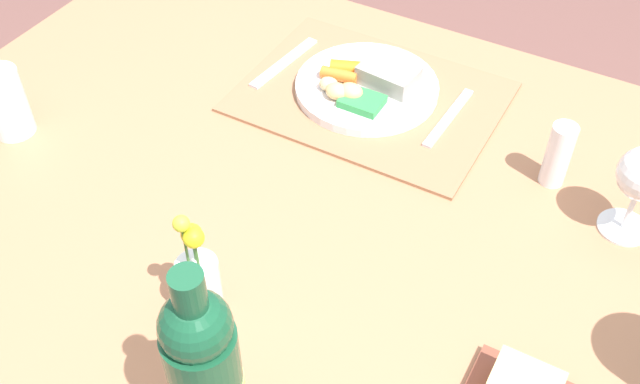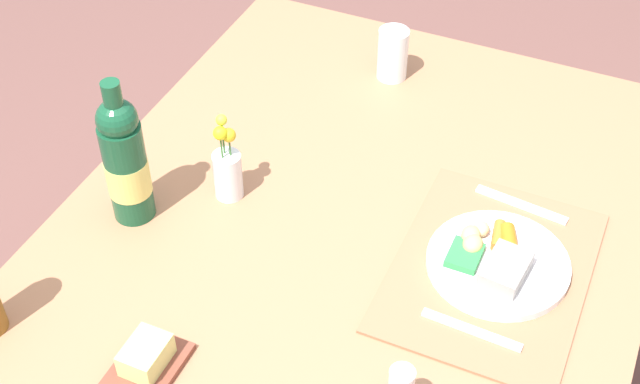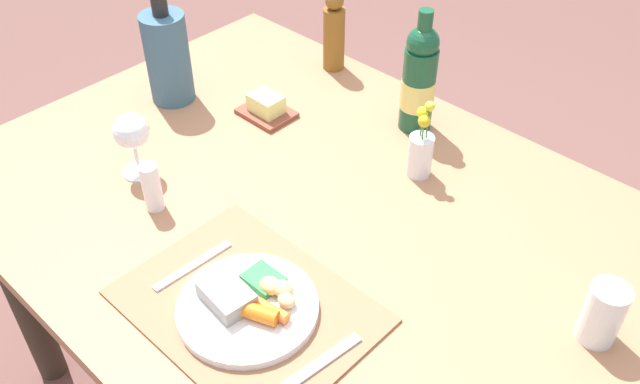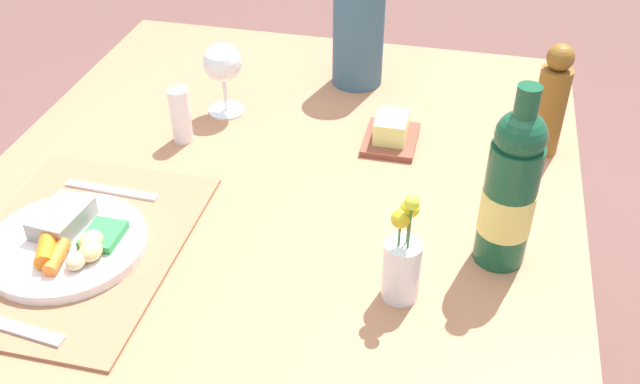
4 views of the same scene
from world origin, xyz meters
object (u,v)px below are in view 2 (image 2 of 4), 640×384
fork (471,330)px  butter_dish (147,359)px  dining_table (333,298)px  knife (521,205)px  wine_bottle (125,161)px  water_tumbler (393,57)px  dinner_plate (497,261)px  flower_vase (227,169)px

fork → butter_dish: butter_dish is taller
dining_table → knife: size_ratio=8.52×
wine_bottle → water_tumbler: wine_bottle is taller
dinner_plate → flower_vase: flower_vase is taller
fork → wine_bottle: (0.02, 0.66, 0.12)m
knife → wine_bottle: size_ratio=0.60×
flower_vase → butter_dish: bearing=-169.7°
flower_vase → knife: bearing=-69.9°
water_tumbler → butter_dish: 0.91m
knife → water_tumbler: size_ratio=1.52×
butter_dish → fork: bearing=-58.4°
fork → butter_dish: bearing=124.1°
knife → wine_bottle: (-0.31, 0.66, 0.12)m
butter_dish → flower_vase: size_ratio=0.69×
wine_bottle → dinner_plate: bearing=-78.2°
dinner_plate → knife: dinner_plate is taller
dining_table → fork: bearing=-101.7°
dinner_plate → fork: size_ratio=1.46×
dining_table → butter_dish: (-0.33, 0.18, 0.13)m
dinner_plate → fork: (-0.15, -0.00, -0.01)m
dinner_plate → wine_bottle: (-0.14, 0.66, 0.11)m
dinner_plate → fork: bearing=-179.0°
knife → dinner_plate: bearing=-174.0°
dinner_plate → butter_dish: 0.62m
water_tumbler → wine_bottle: bearing=154.8°
butter_dish → flower_vase: 0.42m
knife → butter_dish: bearing=150.0°
flower_vase → dining_table: bearing=-107.1°
dinner_plate → butter_dish: (-0.43, 0.45, 0.00)m
dining_table → fork: (-0.06, -0.27, 0.11)m
fork → butter_dish: (-0.28, 0.45, 0.01)m
wine_bottle → butter_dish: bearing=-144.0°
knife → water_tumbler: bearing=58.1°
water_tumbler → dinner_plate: bearing=-141.6°
dinner_plate → water_tumbler: bearing=38.4°
wine_bottle → flower_vase: bearing=-49.7°
dining_table → wine_bottle: bearing=95.8°
fork → flower_vase: size_ratio=0.92×
dinner_plate → knife: 0.17m
dinner_plate → dining_table: bearing=110.0°
fork → knife: 0.33m
fork → wine_bottle: size_ratio=0.57×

